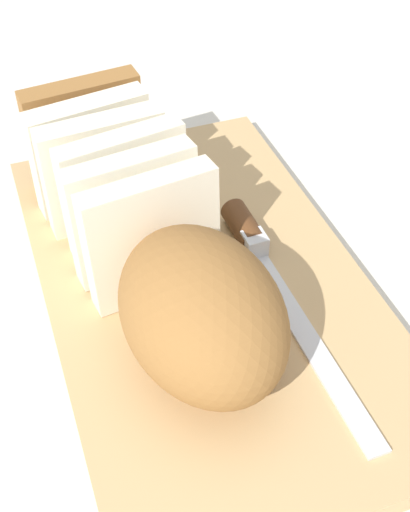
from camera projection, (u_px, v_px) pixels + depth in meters
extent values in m
plane|color=silver|center=(205.00, 298.00, 0.58)|extent=(3.00, 3.00, 0.00)
cube|color=tan|center=(205.00, 289.00, 0.57)|extent=(0.46, 0.29, 0.02)
ellipsoid|color=#996633|center=(202.00, 313.00, 0.46)|extent=(0.16, 0.12, 0.11)
cube|color=#F2E8CC|center=(152.00, 237.00, 0.52)|extent=(0.04, 0.11, 0.11)
cube|color=#F2E8CC|center=(134.00, 214.00, 0.54)|extent=(0.04, 0.11, 0.11)
cube|color=#F2E8CC|center=(126.00, 190.00, 0.56)|extent=(0.04, 0.11, 0.11)
cube|color=#F2E8CC|center=(105.00, 172.00, 0.58)|extent=(0.03, 0.11, 0.11)
cube|color=#F2E8CC|center=(91.00, 153.00, 0.60)|extent=(0.04, 0.11, 0.11)
cube|color=#996633|center=(85.00, 133.00, 0.63)|extent=(0.03, 0.11, 0.11)
cube|color=silver|center=(308.00, 340.00, 0.51)|extent=(0.21, 0.03, 0.00)
cylinder|color=#593319|center=(243.00, 226.00, 0.59)|extent=(0.05, 0.03, 0.02)
cube|color=silver|center=(254.00, 244.00, 0.58)|extent=(0.02, 0.02, 0.02)
sphere|color=tan|center=(205.00, 338.00, 0.51)|extent=(0.01, 0.01, 0.01)
sphere|color=tan|center=(231.00, 297.00, 0.54)|extent=(0.01, 0.01, 0.01)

